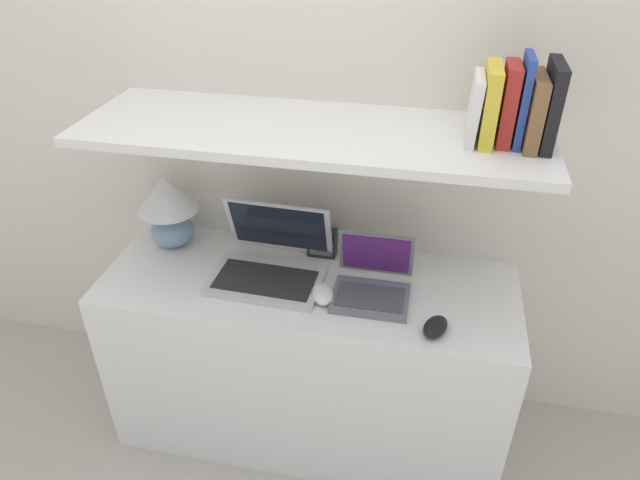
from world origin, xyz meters
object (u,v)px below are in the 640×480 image
at_px(router_box, 322,243).
at_px(table_lamp, 168,205).
at_px(book_brown, 534,111).
at_px(laptop_large, 270,263).
at_px(laptop_small, 372,283).
at_px(book_blue, 522,101).
at_px(book_red, 508,104).
at_px(book_white, 474,108).
at_px(second_mouse, 435,327).
at_px(book_yellow, 490,105).
at_px(computer_mouse, 323,294).
at_px(book_black, 551,105).

bearing_deg(router_box, table_lamp, -175.47).
height_order(router_box, book_brown, book_brown).
relative_size(table_lamp, laptop_large, 0.73).
relative_size(laptop_large, laptop_small, 1.55).
relative_size(laptop_small, book_brown, 1.28).
bearing_deg(book_blue, book_red, 180.00).
distance_m(table_lamp, book_white, 1.10).
height_order(second_mouse, book_yellow, book_yellow).
bearing_deg(book_brown, book_yellow, 180.00).
bearing_deg(table_lamp, second_mouse, -16.89).
bearing_deg(book_red, table_lamp, 176.70).
height_order(book_brown, book_white, book_brown).
xyz_separation_m(second_mouse, book_red, (0.12, 0.23, 0.61)).
distance_m(computer_mouse, second_mouse, 0.37).
bearing_deg(table_lamp, book_black, -3.00).
distance_m(book_brown, book_yellow, 0.12).
xyz_separation_m(second_mouse, book_brown, (0.19, 0.23, 0.60)).
relative_size(table_lamp, laptop_small, 1.13).
distance_m(laptop_small, second_mouse, 0.26).
distance_m(book_red, book_yellow, 0.05).
bearing_deg(book_red, computer_mouse, -163.11).
bearing_deg(book_yellow, computer_mouse, -161.38).
relative_size(book_brown, book_yellow, 0.92).
height_order(laptop_small, router_box, laptop_small).
height_order(computer_mouse, book_white, book_white).
bearing_deg(table_lamp, book_yellow, -3.45).
distance_m(router_box, book_black, 0.88).
distance_m(second_mouse, book_blue, 0.68).
bearing_deg(laptop_large, second_mouse, -17.96).
height_order(laptop_large, computer_mouse, laptop_large).
xyz_separation_m(computer_mouse, router_box, (-0.05, 0.25, 0.03)).
bearing_deg(book_blue, router_box, 169.39).
distance_m(laptop_small, book_black, 0.74).
distance_m(computer_mouse, book_blue, 0.82).
relative_size(table_lamp, book_brown, 1.45).
height_order(laptop_large, laptop_small, laptop_large).
bearing_deg(book_yellow, table_lamp, 176.55).
bearing_deg(book_yellow, book_white, 180.00).
bearing_deg(book_black, laptop_small, -169.16).
distance_m(laptop_large, computer_mouse, 0.22).
distance_m(book_brown, book_red, 0.07).
bearing_deg(book_blue, computer_mouse, -164.21).
bearing_deg(book_black, second_mouse, -134.36).
distance_m(laptop_large, book_blue, 0.93).
bearing_deg(router_box, book_yellow, -12.37).
height_order(second_mouse, book_red, book_red).
bearing_deg(book_red, book_yellow, 180.00).
distance_m(table_lamp, book_brown, 1.24).
relative_size(table_lamp, computer_mouse, 2.22).
height_order(laptop_large, book_brown, book_brown).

